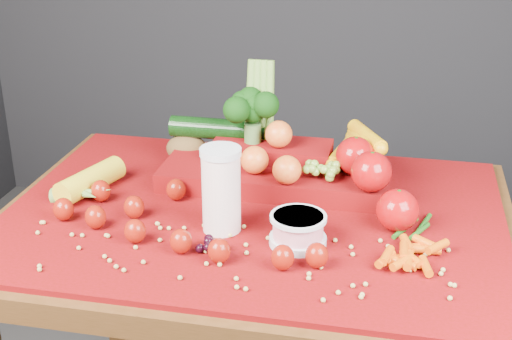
% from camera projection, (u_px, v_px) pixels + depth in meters
% --- Properties ---
extents(table, '(1.10, 0.80, 0.75)m').
position_uv_depth(table, '(254.00, 255.00, 1.57)').
color(table, '#35200C').
rests_on(table, ground).
extents(red_cloth, '(1.05, 0.75, 0.01)m').
position_uv_depth(red_cloth, '(254.00, 214.00, 1.53)').
color(red_cloth, '#6F030C').
rests_on(red_cloth, table).
extents(milk_glass, '(0.08, 0.08, 0.18)m').
position_uv_depth(milk_glass, '(221.00, 187.00, 1.41)').
color(milk_glass, silver).
rests_on(milk_glass, red_cloth).
extents(yogurt_bowl, '(0.11, 0.11, 0.06)m').
position_uv_depth(yogurt_bowl, '(298.00, 229.00, 1.38)').
color(yogurt_bowl, silver).
rests_on(yogurt_bowl, red_cloth).
extents(strawberry_scatter, '(0.58, 0.28, 0.05)m').
position_uv_depth(strawberry_scatter, '(167.00, 222.00, 1.42)').
color(strawberry_scatter, maroon).
rests_on(strawberry_scatter, red_cloth).
extents(dark_grape_cluster, '(0.06, 0.05, 0.03)m').
position_uv_depth(dark_grape_cluster, '(211.00, 244.00, 1.37)').
color(dark_grape_cluster, black).
rests_on(dark_grape_cluster, red_cloth).
extents(soybean_scatter, '(0.84, 0.24, 0.01)m').
position_uv_depth(soybean_scatter, '(232.00, 256.00, 1.34)').
color(soybean_scatter, tan).
rests_on(soybean_scatter, red_cloth).
extents(corn_ear, '(0.23, 0.26, 0.06)m').
position_uv_depth(corn_ear, '(85.00, 189.00, 1.57)').
color(corn_ear, yellow).
rests_on(corn_ear, red_cloth).
extents(potato, '(0.10, 0.08, 0.07)m').
position_uv_depth(potato, '(187.00, 149.00, 1.76)').
color(potato, '#4F3C1C').
rests_on(potato, red_cloth).
extents(baby_carrot_pile, '(0.18, 0.17, 0.03)m').
position_uv_depth(baby_carrot_pile, '(410.00, 252.00, 1.34)').
color(baby_carrot_pile, '#D15107').
rests_on(baby_carrot_pile, red_cloth).
extents(green_bean_pile, '(0.14, 0.12, 0.01)m').
position_uv_depth(green_bean_pile, '(413.00, 226.00, 1.45)').
color(green_bean_pile, '#1C5513').
rests_on(green_bean_pile, red_cloth).
extents(produce_mound, '(0.60, 0.36, 0.27)m').
position_uv_depth(produce_mound, '(292.00, 161.00, 1.63)').
color(produce_mound, '#6F030C').
rests_on(produce_mound, red_cloth).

